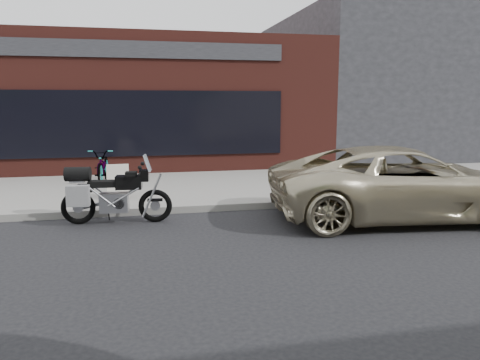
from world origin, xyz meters
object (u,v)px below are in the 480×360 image
bicycle_front (104,166)px  sandwich_sign (118,181)px  motorcycle (109,194)px  minivan (402,183)px

bicycle_front → sandwich_sign: bicycle_front is taller
bicycle_front → motorcycle: bearing=-81.4°
motorcycle → sandwich_sign: 1.72m
motorcycle → bicycle_front: bearing=100.7°
motorcycle → sandwich_sign: motorcycle is taller
motorcycle → minivan: size_ratio=0.40×
bicycle_front → sandwich_sign: (0.46, -2.21, -0.08)m
sandwich_sign → motorcycle: bearing=-95.1°
minivan → motorcycle: bearing=87.6°
minivan → bicycle_front: minivan is taller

